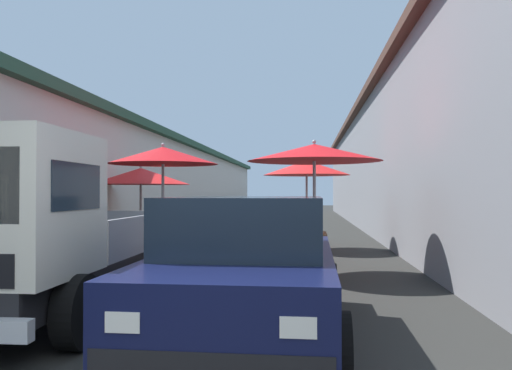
{
  "coord_description": "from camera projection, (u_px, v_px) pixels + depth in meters",
  "views": [
    {
      "loc": [
        -2.25,
        -1.39,
        1.5
      ],
      "look_at": [
        11.49,
        -0.04,
        1.7
      ],
      "focal_mm": 36.31,
      "sensor_mm": 36.0,
      "label": 1
    }
  ],
  "objects": [
    {
      "name": "ground",
      "position": [
        261.0,
        241.0,
        15.79
      ],
      "size": [
        90.0,
        90.0,
        0.0
      ],
      "primitive_type": "plane",
      "color": "#282826"
    },
    {
      "name": "building_left_whitewash",
      "position": [
        73.0,
        183.0,
        18.74
      ],
      "size": [
        49.8,
        7.5,
        3.67
      ],
      "color": "beige",
      "rests_on": "ground"
    },
    {
      "name": "building_right_concrete",
      "position": [
        475.0,
        161.0,
        17.37
      ],
      "size": [
        49.8,
        7.5,
        5.07
      ],
      "color": "gray",
      "rests_on": "ground"
    },
    {
      "name": "fruit_stall_far_right",
      "position": [
        307.0,
        179.0,
        13.43
      ],
      "size": [
        2.27,
        2.27,
        2.41
      ],
      "color": "#9E9EA3",
      "rests_on": "ground"
    },
    {
      "name": "fruit_stall_far_left",
      "position": [
        140.0,
        189.0,
        12.36
      ],
      "size": [
        2.35,
        2.35,
        2.16
      ],
      "color": "#9E9EA3",
      "rests_on": "ground"
    },
    {
      "name": "fruit_stall_near_left",
      "position": [
        161.0,
        180.0,
        10.11
      ],
      "size": [
        2.14,
        2.14,
        2.46
      ],
      "color": "#9E9EA3",
      "rests_on": "ground"
    },
    {
      "name": "fruit_stall_near_right",
      "position": [
        313.0,
        172.0,
        9.2
      ],
      "size": [
        2.4,
        2.4,
        2.44
      ],
      "color": "#9E9EA3",
      "rests_on": "ground"
    },
    {
      "name": "hatchback_car",
      "position": [
        248.0,
        266.0,
        5.35
      ],
      "size": [
        3.94,
        1.97,
        1.45
      ],
      "color": "#0F1438",
      "rests_on": "ground"
    },
    {
      "name": "delivery_truck",
      "position": [
        27.0,
        234.0,
        5.68
      ],
      "size": [
        4.94,
        2.01,
        2.08
      ],
      "color": "black",
      "rests_on": "ground"
    },
    {
      "name": "vendor_by_crates",
      "position": [
        82.0,
        222.0,
        9.33
      ],
      "size": [
        0.66,
        0.23,
        1.66
      ],
      "color": "#665B4C",
      "rests_on": "ground"
    }
  ]
}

